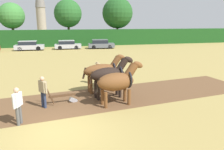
# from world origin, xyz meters

# --- Properties ---
(ground_plane) EXTENTS (240.00, 240.00, 0.00)m
(ground_plane) POSITION_xyz_m (0.00, 0.00, 0.00)
(ground_plane) COLOR #998447
(plowed_furrow_strip) EXTENTS (27.25, 7.41, 0.01)m
(plowed_furrow_strip) POSITION_xyz_m (-1.18, 3.09, 0.00)
(plowed_furrow_strip) COLOR brown
(plowed_furrow_strip) RESTS_ON ground
(hedgerow) EXTENTS (75.78, 1.83, 2.98)m
(hedgerow) POSITION_xyz_m (0.00, 33.12, 1.49)
(hedgerow) COLOR #194719
(hedgerow) RESTS_ON ground
(tree_center) EXTENTS (4.56, 4.56, 7.70)m
(tree_center) POSITION_xyz_m (-7.56, 35.08, 5.40)
(tree_center) COLOR #4C3823
(tree_center) RESTS_ON ground
(tree_center_right) EXTENTS (5.14, 5.14, 8.46)m
(tree_center_right) POSITION_xyz_m (2.35, 34.76, 5.87)
(tree_center_right) COLOR brown
(tree_center_right) RESTS_ON ground
(tree_right) EXTENTS (5.98, 5.98, 9.05)m
(tree_right) POSITION_xyz_m (11.93, 34.66, 6.04)
(tree_right) COLOR #423323
(tree_right) RESTS_ON ground
(church_spire) EXTENTS (2.87, 2.87, 18.65)m
(church_spire) POSITION_xyz_m (-4.07, 60.24, 9.76)
(church_spire) COLOR gray
(church_spire) RESTS_ON ground
(draft_horse_lead_left) EXTENTS (2.76, 1.25, 2.37)m
(draft_horse_lead_left) POSITION_xyz_m (3.09, 2.40, 1.30)
(draft_horse_lead_left) COLOR brown
(draft_horse_lead_left) RESTS_ON ground
(draft_horse_lead_right) EXTENTS (2.78, 1.13, 2.46)m
(draft_horse_lead_right) POSITION_xyz_m (2.95, 3.61, 1.38)
(draft_horse_lead_right) COLOR black
(draft_horse_lead_right) RESTS_ON ground
(draft_horse_trail_left) EXTENTS (2.94, 1.13, 2.41)m
(draft_horse_trail_left) POSITION_xyz_m (2.79, 4.82, 1.37)
(draft_horse_trail_left) COLOR brown
(draft_horse_trail_left) RESTS_ON ground
(plow) EXTENTS (1.70, 0.54, 1.13)m
(plow) POSITION_xyz_m (0.33, 3.28, 0.32)
(plow) COLOR #4C331E
(plow) RESTS_ON ground
(farmer_at_plow) EXTENTS (0.45, 0.56, 1.67)m
(farmer_at_plow) POSITION_xyz_m (-0.75, 2.88, 0.97)
(farmer_at_plow) COLOR #28334C
(farmer_at_plow) RESTS_ON ground
(farmer_beside_team) EXTENTS (0.40, 0.61, 1.62)m
(farmer_beside_team) POSITION_xyz_m (2.74, 6.49, 0.93)
(farmer_beside_team) COLOR #38332D
(farmer_beside_team) RESTS_ON ground
(farmer_onlooker_left) EXTENTS (0.35, 0.64, 1.67)m
(farmer_onlooker_left) POSITION_xyz_m (-1.69, 1.12, 0.97)
(farmer_onlooker_left) COLOR #4C4C4C
(farmer_onlooker_left) RESTS_ON ground
(parked_car_left) EXTENTS (4.43, 1.85, 1.46)m
(parked_car_left) POSITION_xyz_m (-4.23, 28.12, 0.71)
(parked_car_left) COLOR #A8A8B2
(parked_car_left) RESTS_ON ground
(parked_car_center_left) EXTENTS (4.27, 1.89, 1.42)m
(parked_car_center_left) POSITION_xyz_m (1.71, 28.32, 0.69)
(parked_car_center_left) COLOR #A8A8B2
(parked_car_center_left) RESTS_ON ground
(parked_car_center) EXTENTS (4.44, 2.11, 1.49)m
(parked_car_center) POSITION_xyz_m (7.18, 27.84, 0.72)
(parked_car_center) COLOR #565B66
(parked_car_center) RESTS_ON ground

